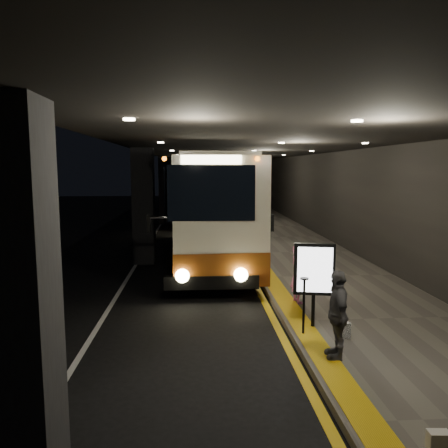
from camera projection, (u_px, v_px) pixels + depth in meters
name	position (u px, v px, depth m)	size (l,w,h in m)	color
ground	(180.00, 291.00, 13.07)	(90.00, 90.00, 0.00)	black
lane_line_white	(140.00, 257.00, 17.90)	(0.12, 50.00, 0.01)	silver
kerb_stripe_yellow	(241.00, 256.00, 18.17)	(0.18, 50.00, 0.01)	gold
sidewalk	(298.00, 254.00, 18.32)	(4.50, 50.00, 0.15)	#514C44
tactile_strip	(253.00, 252.00, 18.18)	(0.50, 50.00, 0.01)	gold
terminal_wall	(353.00, 184.00, 18.09)	(0.10, 50.00, 6.00)	black
support_columns	(144.00, 206.00, 16.65)	(0.80, 24.80, 4.40)	black
canopy	(245.00, 144.00, 17.59)	(9.00, 50.00, 0.40)	black
coach_main	(206.00, 211.00, 17.84)	(3.22, 12.91, 4.00)	beige
coach_second	(200.00, 192.00, 31.56)	(2.80, 12.70, 3.99)	beige
coach_third	(199.00, 188.00, 42.16)	(2.58, 11.61, 3.64)	beige
passenger_boarding	(298.00, 274.00, 11.37)	(0.56, 0.37, 1.53)	#D262A6
passenger_waiting_grey	(337.00, 314.00, 8.04)	(0.97, 0.50, 1.66)	#444347
bag_polka	(344.00, 330.00, 9.06)	(0.27, 0.11, 0.32)	black
bag_plain	(438.00, 444.00, 5.32)	(0.26, 0.15, 0.32)	beige
info_sign	(314.00, 271.00, 9.53)	(0.89, 0.27, 1.88)	black
stanchion_post	(304.00, 306.00, 9.21)	(0.05, 0.05, 1.20)	black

